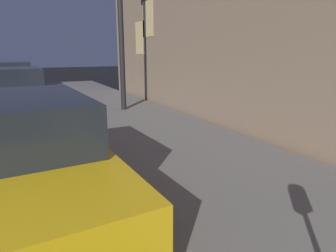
% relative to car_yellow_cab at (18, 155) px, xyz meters
% --- Properties ---
extents(car_yellow_cab, '(2.10, 4.57, 1.43)m').
position_rel_car_yellow_cab_xyz_m(car_yellow_cab, '(0.00, 0.00, 0.00)').
color(car_yellow_cab, gold).
rests_on(car_yellow_cab, ground).
extents(car_blue, '(2.13, 4.38, 1.43)m').
position_rel_car_yellow_cab_xyz_m(car_blue, '(0.00, 6.96, 0.01)').
color(car_blue, navy).
rests_on(car_blue, ground).
extents(car_green, '(2.07, 4.43, 1.43)m').
position_rel_car_yellow_cab_xyz_m(car_green, '(-0.00, 13.28, 0.00)').
color(car_green, '#19592D').
rests_on(car_green, ground).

